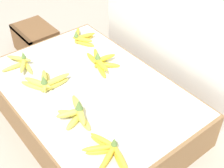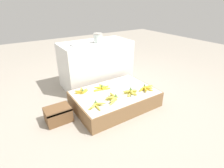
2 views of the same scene
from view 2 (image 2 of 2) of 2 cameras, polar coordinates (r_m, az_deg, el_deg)
ground_plane at (r=2.48m, az=0.91°, el=-6.96°), size 10.00×10.00×0.00m
display_platform at (r=2.42m, az=0.93°, el=-4.82°), size 1.10×0.75×0.22m
back_vendor_table at (r=2.97m, az=-5.17°, el=6.58°), size 1.14×0.58×0.73m
wooden_crate at (r=2.24m, az=-17.16°, el=-9.51°), size 0.30×0.22×0.19m
banana_bunch_front_left at (r=2.05m, az=-5.07°, el=-6.87°), size 0.24×0.17×0.09m
banana_bunch_front_midleft at (r=2.16m, az=0.34°, el=-4.62°), size 0.17×0.22×0.10m
banana_bunch_front_midright at (r=2.31m, az=6.17°, el=-2.63°), size 0.21×0.16×0.11m
banana_bunch_front_right at (r=2.45m, az=11.02°, el=-1.37°), size 0.25×0.15×0.08m
banana_bunch_middle_left at (r=2.36m, az=-9.76°, el=-2.30°), size 0.21×0.15×0.09m
banana_bunch_middle_midleft at (r=2.42m, az=-3.37°, el=-1.18°), size 0.25×0.16×0.10m
glass_jar at (r=2.78m, az=-4.62°, el=14.74°), size 0.14×0.14×0.15m
foam_tray_white at (r=2.68m, az=-10.11°, el=12.54°), size 0.28×0.21×0.02m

